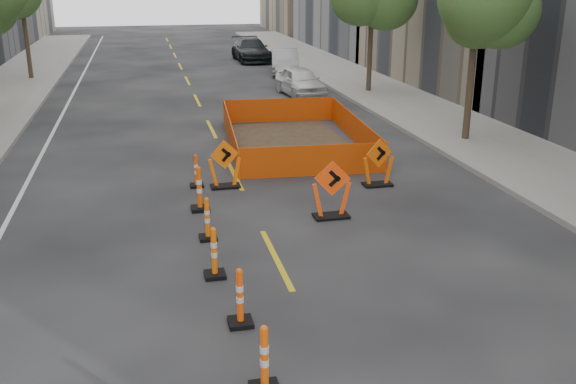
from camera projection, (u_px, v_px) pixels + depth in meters
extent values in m
plane|color=black|center=(331.00, 369.00, 9.51)|extent=(140.00, 140.00, 0.00)
cube|color=gray|center=(481.00, 139.00, 22.45)|extent=(4.00, 90.00, 0.15)
cylinder|color=#382B1E|center=(28.00, 51.00, 34.95)|extent=(0.24, 0.24, 3.15)
cylinder|color=#382B1E|center=(469.00, 98.00, 21.85)|extent=(0.24, 0.24, 3.15)
sphere|color=#42672C|center=(477.00, 7.00, 20.89)|extent=(2.80, 2.80, 2.80)
cylinder|color=#382B1E|center=(370.00, 61.00, 31.08)|extent=(0.24, 0.24, 3.15)
imported|color=white|center=(300.00, 81.00, 30.78)|extent=(1.95, 4.14, 1.37)
imported|color=#A0A0A5|center=(285.00, 62.00, 37.52)|extent=(2.28, 4.51, 1.42)
imported|color=black|center=(251.00, 50.00, 43.21)|extent=(2.20, 5.21, 1.50)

